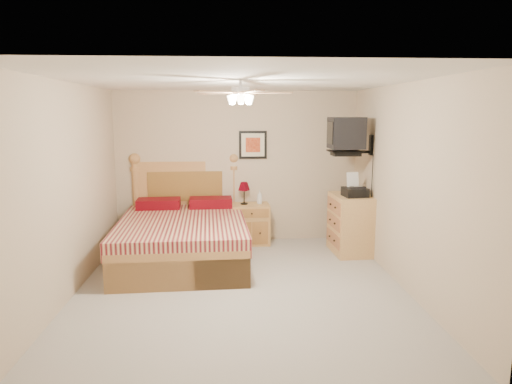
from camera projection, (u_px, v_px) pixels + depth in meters
floor at (241, 289)px, 5.61m from camera, size 4.50×4.50×0.00m
ceiling at (240, 81)px, 5.19m from camera, size 4.00×4.50×0.04m
wall_back at (237, 167)px, 7.61m from camera, size 4.00×0.04×2.50m
wall_front at (250, 242)px, 3.19m from camera, size 4.00×0.04×2.50m
wall_left at (68, 191)px, 5.28m from camera, size 0.04×4.50×2.50m
wall_right at (405, 187)px, 5.52m from camera, size 0.04×4.50×2.50m
bed at (182, 211)px, 6.54m from camera, size 1.86×2.38×1.50m
nightstand at (251, 224)px, 7.54m from camera, size 0.63×0.48×0.66m
table_lamp at (244, 193)px, 7.47m from camera, size 0.23×0.23×0.37m
lotion_bottle at (260, 197)px, 7.51m from camera, size 0.11×0.12×0.23m
framed_picture at (253, 145)px, 7.55m from camera, size 0.46×0.04×0.46m
dresser at (351, 224)px, 7.02m from camera, size 0.57×0.80×0.91m
fax_machine at (355, 185)px, 6.79m from camera, size 0.37×0.39×0.35m
magazine_lower at (345, 191)px, 7.17m from camera, size 0.25×0.31×0.03m
magazine_upper at (346, 190)px, 7.20m from camera, size 0.18×0.24×0.02m
wall_tv at (356, 136)px, 6.73m from camera, size 0.56×0.46×0.58m
ceiling_fan at (241, 93)px, 5.01m from camera, size 1.14×1.14×0.28m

